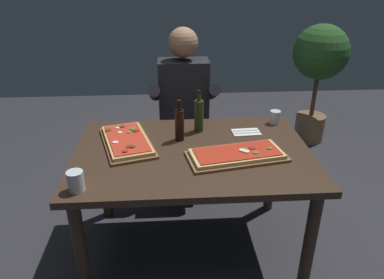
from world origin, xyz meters
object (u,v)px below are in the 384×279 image
at_px(pizza_rectangular_front, 237,155).
at_px(pizza_rectangular_left, 127,141).
at_px(seated_diner, 184,106).
at_px(wine_bottle_dark, 199,115).
at_px(diner_chair, 184,130).
at_px(tumbler_near_camera, 76,181).
at_px(dining_table, 193,165).
at_px(potted_plant_corner, 319,64).
at_px(tumbler_far_side, 275,118).
at_px(oil_bottle_amber, 180,124).

bearing_deg(pizza_rectangular_front, pizza_rectangular_left, 161.02).
bearing_deg(pizza_rectangular_front, seated_diner, 107.37).
height_order(wine_bottle_dark, seated_diner, seated_diner).
distance_m(pizza_rectangular_left, diner_chair, 0.87).
bearing_deg(wine_bottle_dark, tumbler_near_camera, -134.87).
bearing_deg(dining_table, pizza_rectangular_front, -22.77).
distance_m(dining_table, wine_bottle_dark, 0.35).
bearing_deg(wine_bottle_dark, potted_plant_corner, 44.99).
height_order(diner_chair, seated_diner, seated_diner).
relative_size(wine_bottle_dark, tumbler_near_camera, 2.67).
xyz_separation_m(diner_chair, potted_plant_corner, (1.39, 0.74, 0.34)).
relative_size(pizza_rectangular_left, diner_chair, 0.65).
xyz_separation_m(pizza_rectangular_front, potted_plant_corner, (1.13, 1.69, 0.07)).
xyz_separation_m(wine_bottle_dark, seated_diner, (-0.08, 0.46, -0.11)).
relative_size(wine_bottle_dark, tumbler_far_side, 3.07).
height_order(pizza_rectangular_front, diner_chair, diner_chair).
relative_size(wine_bottle_dark, seated_diner, 0.21).
height_order(pizza_rectangular_front, oil_bottle_amber, oil_bottle_amber).
bearing_deg(seated_diner, dining_table, -88.73).
bearing_deg(potted_plant_corner, pizza_rectangular_front, -123.58).
bearing_deg(pizza_rectangular_left, pizza_rectangular_front, -18.98).
bearing_deg(potted_plant_corner, tumbler_far_side, -122.49).
xyz_separation_m(tumbler_near_camera, seated_diner, (0.58, 1.11, -0.05)).
bearing_deg(diner_chair, potted_plant_corner, 27.93).
height_order(tumbler_far_side, potted_plant_corner, potted_plant_corner).
height_order(pizza_rectangular_left, diner_chair, diner_chair).
bearing_deg(tumbler_far_side, seated_diner, 149.14).
height_order(dining_table, tumbler_far_side, tumbler_far_side).
bearing_deg(tumbler_near_camera, oil_bottle_amber, 45.49).
bearing_deg(oil_bottle_amber, wine_bottle_dark, 43.62).
bearing_deg(oil_bottle_amber, tumbler_near_camera, -134.51).
bearing_deg(pizza_rectangular_front, potted_plant_corner, 56.42).
relative_size(dining_table, seated_diner, 1.05).
bearing_deg(seated_diner, tumbler_far_side, -30.86).
bearing_deg(wine_bottle_dark, dining_table, -102.08).
xyz_separation_m(dining_table, potted_plant_corner, (1.37, 1.59, 0.19)).
xyz_separation_m(pizza_rectangular_front, oil_bottle_amber, (-0.32, 0.26, 0.09)).
height_order(pizza_rectangular_left, seated_diner, seated_diner).
relative_size(seated_diner, potted_plant_corner, 1.09).
distance_m(seated_diner, potted_plant_corner, 1.63).
bearing_deg(tumbler_far_side, potted_plant_corner, 57.51).
relative_size(oil_bottle_amber, tumbler_far_side, 2.89).
xyz_separation_m(oil_bottle_amber, seated_diner, (0.05, 0.58, -0.10)).
relative_size(wine_bottle_dark, potted_plant_corner, 0.23).
height_order(tumbler_near_camera, tumbler_far_side, tumbler_near_camera).
relative_size(pizza_rectangular_front, potted_plant_corner, 0.49).
relative_size(tumbler_far_side, diner_chair, 0.10).
relative_size(wine_bottle_dark, oil_bottle_amber, 1.06).
bearing_deg(dining_table, diner_chair, 91.09).
distance_m(wine_bottle_dark, tumbler_far_side, 0.55).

